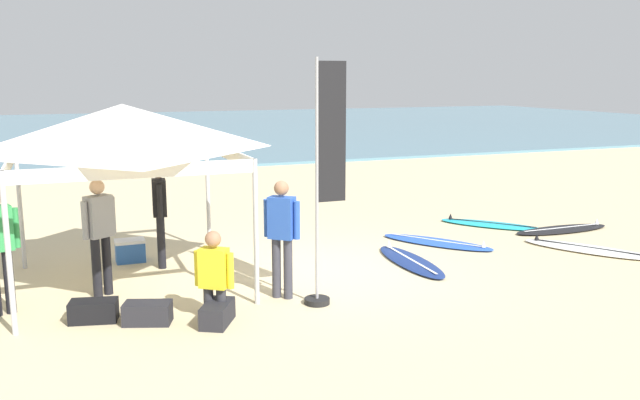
{
  "coord_description": "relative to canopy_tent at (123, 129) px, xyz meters",
  "views": [
    {
      "loc": [
        -3.87,
        -9.83,
        3.15
      ],
      "look_at": [
        0.36,
        0.89,
        1.0
      ],
      "focal_mm": 37.36,
      "sensor_mm": 36.0,
      "label": 1
    }
  ],
  "objects": [
    {
      "name": "surfboard_blue",
      "position": [
        5.69,
        0.44,
        -2.35
      ],
      "size": [
        1.77,
        2.17,
        0.19
      ],
      "color": "blue",
      "rests_on": "ground"
    },
    {
      "name": "gear_bag_on_sand",
      "position": [
        -0.62,
        -1.43,
        -2.25
      ],
      "size": [
        0.66,
        0.45,
        0.28
      ],
      "primitive_type": "cube",
      "rotation": [
        0.0,
        0.0,
        2.91
      ],
      "color": "black",
      "rests_on": "ground"
    },
    {
      "name": "person_blue",
      "position": [
        1.97,
        -1.44,
        -1.4
      ],
      "size": [
        0.43,
        0.4,
        1.71
      ],
      "color": "#383842",
      "rests_on": "ground"
    },
    {
      "name": "surfboard_black",
      "position": [
        8.67,
        0.43,
        -2.35
      ],
      "size": [
        2.24,
        0.62,
        0.19
      ],
      "color": "black",
      "rests_on": "ground"
    },
    {
      "name": "sea",
      "position": [
        2.96,
        30.35,
        -2.34
      ],
      "size": [
        80.0,
        36.0,
        0.1
      ],
      "primitive_type": "cube",
      "color": "#568499",
      "rests_on": "ground"
    },
    {
      "name": "person_black",
      "position": [
        0.59,
        0.81,
        -1.4
      ],
      "size": [
        0.26,
        0.55,
        1.71
      ],
      "color": "black",
      "rests_on": "ground"
    },
    {
      "name": "surfboard_cyan",
      "position": [
        7.58,
        1.35,
        -2.35
      ],
      "size": [
        1.88,
        2.05,
        0.19
      ],
      "color": "#23B2CC",
      "rests_on": "ground"
    },
    {
      "name": "surfboard_navy",
      "position": [
        4.57,
        -0.53,
        -2.35
      ],
      "size": [
        0.69,
        2.19,
        0.19
      ],
      "color": "navy",
      "rests_on": "ground"
    },
    {
      "name": "ground_plane",
      "position": [
        2.96,
        -0.36,
        -2.39
      ],
      "size": [
        80.0,
        80.0,
        0.0
      ],
      "primitive_type": "plane",
      "color": "beige"
    },
    {
      "name": "gear_bag_near_tent",
      "position": [
        0.86,
        -2.12,
        -2.25
      ],
      "size": [
        0.57,
        0.68,
        0.28
      ],
      "primitive_type": "cube",
      "rotation": [
        0.0,
        0.0,
        1.05
      ],
      "color": "#232328",
      "rests_on": "ground"
    },
    {
      "name": "cooler_box",
      "position": [
        0.13,
        1.32,
        -2.19
      ],
      "size": [
        0.5,
        0.36,
        0.39
      ],
      "color": "#2D60B7",
      "rests_on": "ground"
    },
    {
      "name": "canopy_tent",
      "position": [
        0.0,
        0.0,
        0.0
      ],
      "size": [
        3.23,
        3.23,
        2.75
      ],
      "color": "#B7B7BC",
      "rests_on": "ground"
    },
    {
      "name": "person_yellow",
      "position": [
        0.86,
        -1.97,
        -1.73
      ],
      "size": [
        0.45,
        0.39,
        1.2
      ],
      "color": "#2D2D33",
      "rests_on": "ground"
    },
    {
      "name": "gear_bag_by_pole",
      "position": [
        0.02,
        -1.77,
        -2.25
      ],
      "size": [
        0.67,
        0.51,
        0.28
      ],
      "primitive_type": "cube",
      "rotation": [
        0.0,
        0.0,
        2.79
      ],
      "color": "#232328",
      "rests_on": "ground"
    },
    {
      "name": "banner_flag",
      "position": [
        2.45,
        -1.86,
        -0.81
      ],
      "size": [
        0.6,
        0.36,
        3.4
      ],
      "color": "#99999E",
      "rests_on": "ground"
    },
    {
      "name": "surfboard_white",
      "position": [
        8.01,
        -1.03,
        -2.35
      ],
      "size": [
        1.8,
        2.37,
        0.19
      ],
      "color": "white",
      "rests_on": "ground"
    },
    {
      "name": "person_grey",
      "position": [
        -0.43,
        -0.39,
        -1.4
      ],
      "size": [
        0.48,
        0.38,
        1.71
      ],
      "color": "black",
      "rests_on": "ground"
    }
  ]
}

